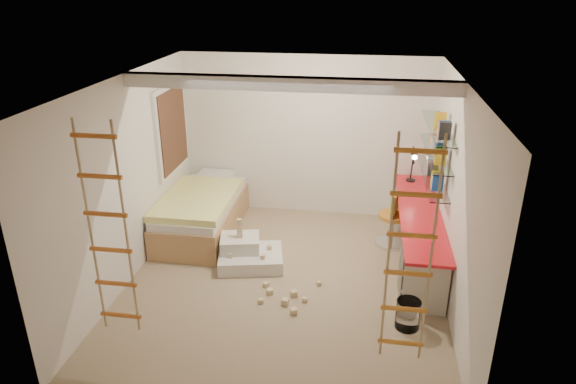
% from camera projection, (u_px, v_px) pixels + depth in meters
% --- Properties ---
extents(floor, '(4.50, 4.50, 0.00)m').
position_uv_depth(floor, '(285.00, 282.00, 6.68)').
color(floor, '#9C8264').
rests_on(floor, ground).
extents(ceiling_beam, '(4.00, 0.18, 0.16)m').
position_uv_depth(ceiling_beam, '(288.00, 84.00, 5.98)').
color(ceiling_beam, white).
rests_on(ceiling_beam, ceiling).
extents(window_frame, '(0.06, 1.15, 1.35)m').
position_uv_depth(window_frame, '(171.00, 129.00, 7.72)').
color(window_frame, white).
rests_on(window_frame, wall_left).
extents(window_blind, '(0.02, 1.00, 1.20)m').
position_uv_depth(window_blind, '(173.00, 130.00, 7.71)').
color(window_blind, '#4C2D1E').
rests_on(window_blind, window_frame).
extents(rope_ladder_left, '(0.41, 0.04, 2.13)m').
position_uv_depth(rope_ladder_left, '(108.00, 232.00, 4.69)').
color(rope_ladder_left, '#CC6922').
rests_on(rope_ladder_left, ceiling).
extents(rope_ladder_right, '(0.41, 0.04, 2.13)m').
position_uv_depth(rope_ladder_right, '(410.00, 255.00, 4.31)').
color(rope_ladder_right, orange).
rests_on(rope_ladder_right, ceiling).
extents(waste_bin, '(0.27, 0.27, 0.34)m').
position_uv_depth(waste_bin, '(408.00, 314.00, 5.76)').
color(waste_bin, white).
rests_on(waste_bin, floor).
extents(desk, '(0.56, 2.80, 0.75)m').
position_uv_depth(desk, '(417.00, 234.00, 7.07)').
color(desk, red).
rests_on(desk, floor).
extents(shelves, '(0.25, 1.80, 0.71)m').
position_uv_depth(shelves, '(435.00, 152.00, 6.87)').
color(shelves, white).
rests_on(shelves, wall_right).
extents(bed, '(1.02, 2.00, 0.69)m').
position_uv_depth(bed, '(202.00, 212.00, 7.87)').
color(bed, '#AD7F51').
rests_on(bed, floor).
extents(task_lamp, '(0.14, 0.36, 0.57)m').
position_uv_depth(task_lamp, '(414.00, 160.00, 7.67)').
color(task_lamp, black).
rests_on(task_lamp, desk).
extents(swivel_chair, '(0.59, 0.59, 0.80)m').
position_uv_depth(swivel_chair, '(392.00, 227.00, 7.51)').
color(swivel_chair, '#AF6F21').
rests_on(swivel_chair, floor).
extents(play_platform, '(0.98, 0.83, 0.38)m').
position_uv_depth(play_platform, '(248.00, 254.00, 7.05)').
color(play_platform, silver).
rests_on(play_platform, floor).
extents(toy_blocks, '(1.28, 1.21, 0.65)m').
position_uv_depth(toy_blocks, '(268.00, 270.00, 6.60)').
color(toy_blocks, '#CCB284').
rests_on(toy_blocks, floor).
extents(books, '(0.14, 0.70, 0.92)m').
position_uv_depth(books, '(436.00, 146.00, 6.83)').
color(books, '#194CA5').
rests_on(books, shelves).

